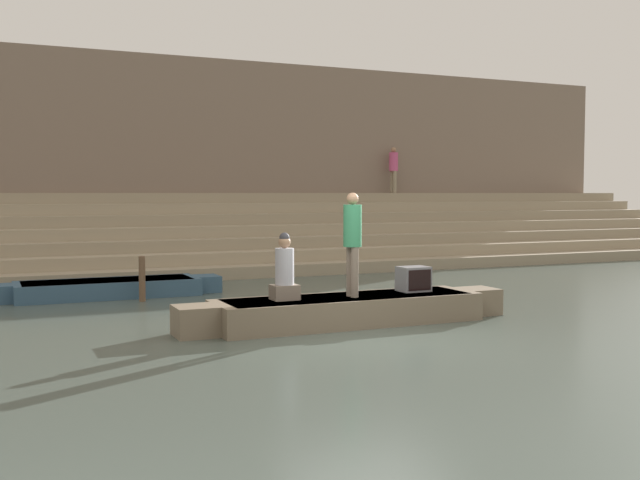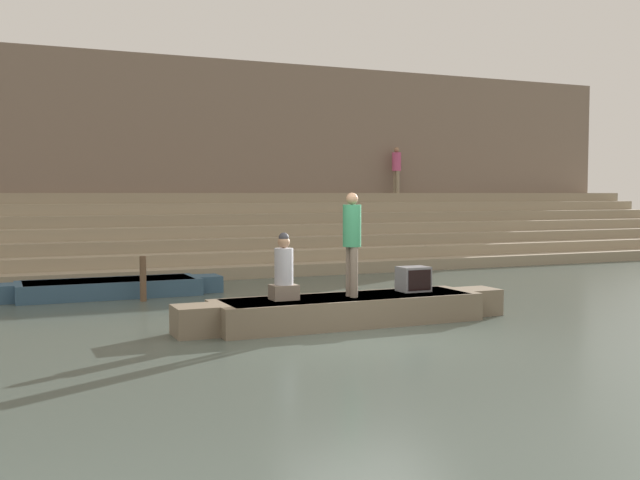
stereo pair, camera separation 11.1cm
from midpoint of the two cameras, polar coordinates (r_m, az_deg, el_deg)
ground_plane at (r=11.60m, az=3.59°, el=-7.58°), size 120.00×120.00×0.00m
ghat_steps at (r=22.54m, az=-10.44°, el=-0.14°), size 36.00×5.16×2.25m
back_wall at (r=24.89m, az=-11.83°, el=5.87°), size 34.20×1.28×6.60m
rowboat_main at (r=12.90m, az=1.93°, el=-5.29°), size 6.02×1.35×0.48m
person_standing at (r=12.72m, az=2.24°, el=0.29°), size 0.31×0.31×1.78m
person_rowing at (r=12.41m, az=-2.97°, el=-2.46°), size 0.44×0.34×1.12m
tv_set at (r=13.60m, az=6.91°, el=-2.96°), size 0.53×0.43×0.45m
moored_boat_shore at (r=16.90m, az=-16.01°, el=-3.52°), size 4.92×1.27×0.37m
mooring_post at (r=15.98m, az=-13.60°, el=-2.89°), size 0.13×0.13×0.94m
person_on_steps at (r=26.85m, az=5.51°, el=5.59°), size 0.32×0.32×1.63m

